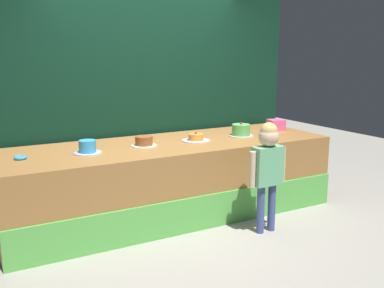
{
  "coord_description": "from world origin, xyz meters",
  "views": [
    {
      "loc": [
        -2.06,
        -3.68,
        1.8
      ],
      "look_at": [
        0.16,
        0.36,
        0.84
      ],
      "focal_mm": 40.73,
      "sensor_mm": 36.0,
      "label": 1
    }
  ],
  "objects_px": {
    "child_figure": "(268,162)",
    "cake_center_right": "(196,138)",
    "cake_far_right": "(241,130)",
    "cake_far_left": "(88,147)",
    "pink_box": "(276,125)",
    "cake_center_left": "(144,142)",
    "donut": "(20,158)"
  },
  "relations": [
    {
      "from": "donut",
      "to": "cake_center_right",
      "type": "bearing_deg",
      "value": -0.79
    },
    {
      "from": "pink_box",
      "to": "cake_center_left",
      "type": "relative_size",
      "value": 0.73
    },
    {
      "from": "child_figure",
      "to": "cake_center_left",
      "type": "bearing_deg",
      "value": 135.44
    },
    {
      "from": "donut",
      "to": "cake_far_right",
      "type": "height_order",
      "value": "cake_far_right"
    },
    {
      "from": "cake_center_left",
      "to": "cake_far_right",
      "type": "bearing_deg",
      "value": -0.83
    },
    {
      "from": "cake_far_left",
      "to": "cake_center_left",
      "type": "bearing_deg",
      "value": 4.62
    },
    {
      "from": "donut",
      "to": "cake_far_left",
      "type": "distance_m",
      "value": 0.63
    },
    {
      "from": "child_figure",
      "to": "cake_far_left",
      "type": "relative_size",
      "value": 4.08
    },
    {
      "from": "donut",
      "to": "cake_far_right",
      "type": "xyz_separation_m",
      "value": [
        2.5,
        -0.02,
        0.05
      ]
    },
    {
      "from": "cake_far_left",
      "to": "cake_far_right",
      "type": "relative_size",
      "value": 0.92
    },
    {
      "from": "child_figure",
      "to": "cake_far_left",
      "type": "height_order",
      "value": "child_figure"
    },
    {
      "from": "child_figure",
      "to": "cake_center_right",
      "type": "bearing_deg",
      "value": 109.33
    },
    {
      "from": "pink_box",
      "to": "donut",
      "type": "bearing_deg",
      "value": -178.36
    },
    {
      "from": "cake_far_left",
      "to": "cake_far_right",
      "type": "bearing_deg",
      "value": 0.99
    },
    {
      "from": "pink_box",
      "to": "cake_far_right",
      "type": "distance_m",
      "value": 0.63
    },
    {
      "from": "pink_box",
      "to": "cake_center_left",
      "type": "distance_m",
      "value": 1.88
    },
    {
      "from": "donut",
      "to": "cake_center_left",
      "type": "relative_size",
      "value": 0.43
    },
    {
      "from": "cake_far_left",
      "to": "child_figure",
      "type": "bearing_deg",
      "value": -29.24
    },
    {
      "from": "cake_center_left",
      "to": "cake_far_right",
      "type": "relative_size",
      "value": 0.9
    },
    {
      "from": "pink_box",
      "to": "child_figure",
      "type": "bearing_deg",
      "value": -132.47
    },
    {
      "from": "cake_far_right",
      "to": "cake_far_left",
      "type": "bearing_deg",
      "value": -179.01
    },
    {
      "from": "cake_center_left",
      "to": "cake_center_right",
      "type": "bearing_deg",
      "value": -2.2
    },
    {
      "from": "pink_box",
      "to": "cake_center_left",
      "type": "xyz_separation_m",
      "value": [
        -1.88,
        -0.09,
        -0.02
      ]
    },
    {
      "from": "pink_box",
      "to": "cake_far_left",
      "type": "xyz_separation_m",
      "value": [
        -2.5,
        -0.14,
        -0.01
      ]
    },
    {
      "from": "cake_far_left",
      "to": "donut",
      "type": "bearing_deg",
      "value": 175.23
    },
    {
      "from": "child_figure",
      "to": "cake_far_right",
      "type": "height_order",
      "value": "child_figure"
    },
    {
      "from": "pink_box",
      "to": "donut",
      "type": "distance_m",
      "value": 3.13
    },
    {
      "from": "cake_far_left",
      "to": "cake_center_right",
      "type": "bearing_deg",
      "value": 1.21
    },
    {
      "from": "child_figure",
      "to": "pink_box",
      "type": "relative_size",
      "value": 5.72
    },
    {
      "from": "cake_center_right",
      "to": "cake_far_right",
      "type": "xyz_separation_m",
      "value": [
        0.63,
        0.01,
        0.04
      ]
    },
    {
      "from": "pink_box",
      "to": "cake_far_left",
      "type": "distance_m",
      "value": 2.5
    },
    {
      "from": "donut",
      "to": "cake_center_right",
      "type": "height_order",
      "value": "cake_center_right"
    }
  ]
}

